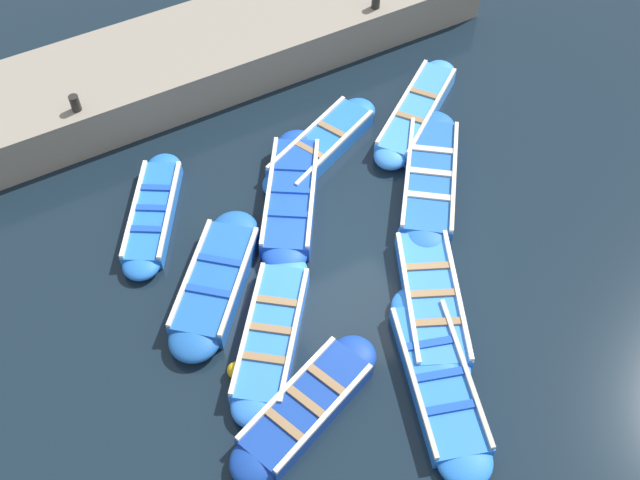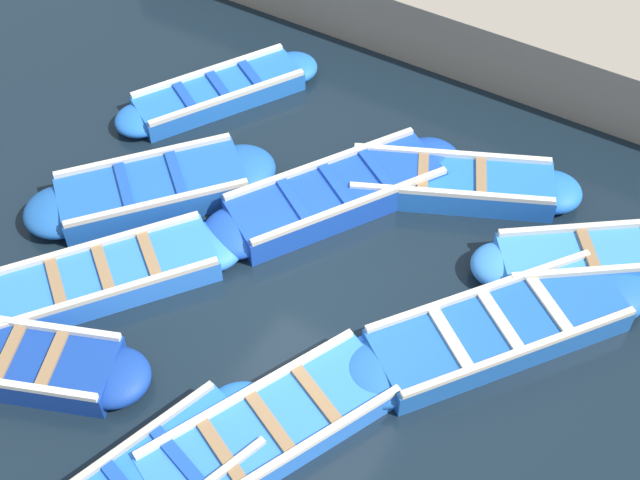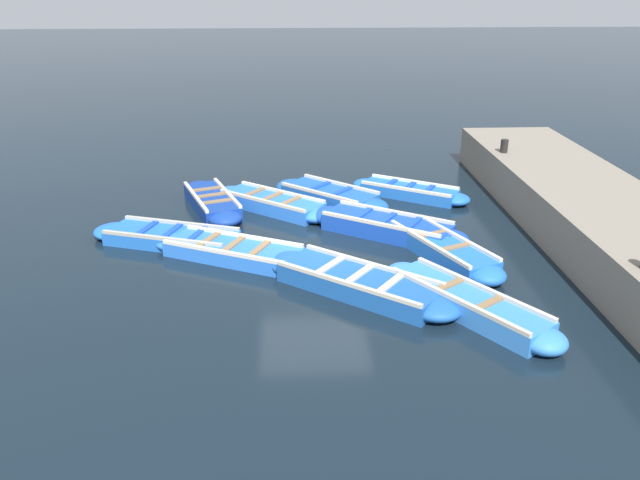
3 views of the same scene
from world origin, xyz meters
The scene contains 15 objects.
ground_plane centered at (0.00, 0.00, 0.00)m, with size 120.00×120.00×0.00m, color black.
boat_near_quay centered at (-1.69, -0.54, 0.15)m, with size 3.78×2.44×0.36m.
boat_outer_right centered at (0.52, 2.73, 0.19)m, with size 3.18×2.95×0.44m.
boat_inner_gap centered at (2.65, -0.68, 0.18)m, with size 2.13×3.52×0.42m.
boat_broadside centered at (-2.46, 2.46, 0.18)m, with size 1.91×3.34×0.42m.
boat_drifting centered at (1.68, 0.55, 0.19)m, with size 3.66×2.79×0.45m.
boat_far_corner centered at (2.54, -3.04, 0.19)m, with size 2.77×3.48×0.43m.
boat_outer_left centered at (0.74, -2.17, 0.18)m, with size 3.77×3.20×0.42m.
boat_mid_row centered at (2.67, 3.12, 0.15)m, with size 3.15×2.31×0.36m.
boat_centre centered at (-3.09, 0.27, 0.15)m, with size 3.88×2.06×0.35m.
boat_tucked centered at (-0.95, 2.33, 0.17)m, with size 3.32×2.85×0.40m.
quay_wall centered at (6.25, 0.00, 0.53)m, with size 2.71×12.99×1.05m.
bollard_north centered at (5.24, -3.60, 1.23)m, with size 0.20×0.20×0.35m, color black.
bollard_mid_north centered at (5.24, 3.60, 1.23)m, with size 0.20×0.20×0.35m, color black.
buoy_orange_near centered at (-1.28, 3.18, 0.15)m, with size 0.29×0.29×0.29m, color #EAB214.
Camera 1 is at (-7.24, 4.88, 11.48)m, focal length 42.00 mm.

